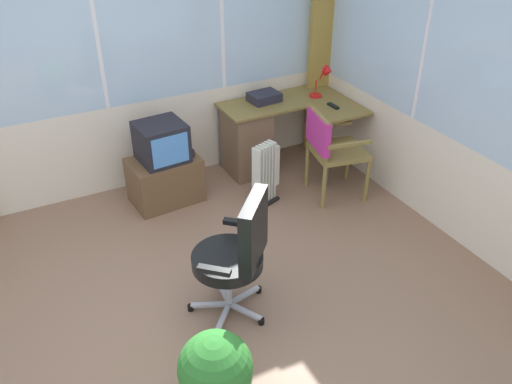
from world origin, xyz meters
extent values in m
cube|color=#85654E|center=(0.00, 0.00, -0.03)|extent=(5.71, 5.38, 0.06)
cube|color=beige|center=(0.00, 2.22, 0.43)|extent=(4.71, 0.06, 0.86)
cube|color=silver|center=(0.00, 2.22, 1.67)|extent=(4.62, 0.06, 1.63)
cube|color=white|center=(0.00, 2.22, 1.67)|extent=(0.04, 0.07, 1.63)
cube|color=white|center=(1.18, 2.22, 1.67)|extent=(0.04, 0.07, 1.63)
cube|color=beige|center=(2.38, 0.00, 0.43)|extent=(0.06, 4.38, 0.86)
cube|color=silver|center=(2.38, 0.00, 1.67)|extent=(0.06, 4.30, 1.63)
cube|color=white|center=(2.38, 0.73, 1.67)|extent=(0.07, 0.04, 1.63)
cube|color=#A38335|center=(2.25, 2.09, 1.28)|extent=(0.27, 0.08, 2.57)
cube|color=olive|center=(1.69, 1.92, 0.71)|extent=(1.29, 0.51, 0.02)
cube|color=olive|center=(2.08, 1.45, 0.71)|extent=(0.51, 0.43, 0.02)
cube|color=brown|center=(1.28, 1.92, 0.34)|extent=(0.40, 0.47, 0.69)
cylinder|color=#4C4C51|center=(1.86, 1.27, 0.35)|extent=(0.04, 0.04, 0.70)
cylinder|color=#4C4C51|center=(1.09, 2.13, 0.35)|extent=(0.04, 0.04, 0.70)
cylinder|color=red|center=(2.05, 1.85, 0.73)|extent=(0.13, 0.13, 0.02)
cylinder|color=red|center=(2.05, 1.85, 0.82)|extent=(0.02, 0.02, 0.15)
cylinder|color=red|center=(2.10, 1.82, 0.97)|extent=(0.02, 0.08, 0.14)
cone|color=red|center=(2.15, 1.78, 1.00)|extent=(0.12, 0.12, 0.12)
cube|color=black|center=(2.06, 1.53, 0.73)|extent=(0.05, 0.15, 0.02)
cube|color=#242330|center=(1.52, 1.97, 0.77)|extent=(0.32, 0.26, 0.09)
cylinder|color=olive|center=(2.04, 0.86, 0.22)|extent=(0.04, 0.04, 0.44)
cylinder|color=olive|center=(2.12, 1.29, 0.22)|extent=(0.04, 0.04, 0.44)
cylinder|color=olive|center=(1.61, 0.95, 0.22)|extent=(0.04, 0.04, 0.44)
cylinder|color=olive|center=(1.69, 1.38, 0.22)|extent=(0.04, 0.04, 0.44)
cube|color=olive|center=(1.87, 1.12, 0.46)|extent=(0.56, 0.56, 0.04)
cube|color=olive|center=(1.65, 1.16, 0.68)|extent=(0.12, 0.43, 0.39)
cube|color=#BE2E85|center=(1.65, 1.16, 0.69)|extent=(0.15, 0.46, 0.33)
cube|color=olive|center=(1.82, 0.90, 0.64)|extent=(0.43, 0.12, 0.03)
cube|color=olive|center=(1.91, 1.34, 0.64)|extent=(0.43, 0.12, 0.03)
cube|color=#B7B7BF|center=(0.16, 0.03, 0.04)|extent=(0.21, 0.23, 0.02)
cylinder|color=black|center=(0.07, -0.07, 0.02)|extent=(0.05, 0.05, 0.05)
cube|color=#B7B7BF|center=(0.33, 0.01, 0.04)|extent=(0.17, 0.26, 0.02)
cylinder|color=black|center=(0.40, -0.11, 0.02)|extent=(0.05, 0.05, 0.05)
cube|color=#B7B7BF|center=(0.39, 0.16, 0.04)|extent=(0.28, 0.09, 0.02)
cylinder|color=black|center=(0.53, 0.19, 0.02)|extent=(0.05, 0.05, 0.05)
cube|color=#B7B7BF|center=(0.27, 0.27, 0.04)|extent=(0.07, 0.28, 0.02)
cylinder|color=black|center=(0.29, 0.41, 0.02)|extent=(0.05, 0.05, 0.05)
cube|color=#B7B7BF|center=(0.13, 0.19, 0.04)|extent=(0.27, 0.15, 0.02)
cylinder|color=black|center=(0.00, 0.25, 0.02)|extent=(0.05, 0.05, 0.05)
cylinder|color=#B7B7BF|center=(0.26, 0.14, 0.24)|extent=(0.05, 0.05, 0.36)
cylinder|color=black|center=(0.26, 0.14, 0.46)|extent=(0.50, 0.50, 0.09)
cube|color=black|center=(0.40, 0.01, 0.74)|extent=(0.35, 0.38, 0.48)
cube|color=black|center=(0.44, 0.34, 0.59)|extent=(0.20, 0.18, 0.04)
cube|color=black|center=(0.08, -0.06, 0.59)|extent=(0.20, 0.18, 0.04)
cube|color=brown|center=(0.34, 1.76, 0.22)|extent=(0.68, 0.49, 0.44)
cube|color=black|center=(0.34, 1.76, 0.62)|extent=(0.45, 0.43, 0.36)
cube|color=#4E91E1|center=(0.36, 1.56, 0.62)|extent=(0.34, 0.04, 0.28)
cube|color=#262628|center=(0.49, 1.77, 0.48)|extent=(0.28, 0.24, 0.07)
cube|color=silver|center=(1.06, 1.25, 0.32)|extent=(0.05, 0.10, 0.59)
cube|color=silver|center=(1.10, 1.27, 0.32)|extent=(0.05, 0.10, 0.59)
cube|color=silver|center=(1.14, 1.28, 0.32)|extent=(0.05, 0.10, 0.59)
cube|color=silver|center=(1.18, 1.30, 0.32)|extent=(0.05, 0.10, 0.59)
cube|color=silver|center=(1.22, 1.31, 0.32)|extent=(0.05, 0.10, 0.59)
cube|color=silver|center=(1.26, 1.32, 0.32)|extent=(0.05, 0.10, 0.59)
cube|color=black|center=(1.18, 1.22, 0.01)|extent=(0.26, 0.12, 0.03)
cube|color=black|center=(1.13, 1.35, 0.01)|extent=(0.26, 0.12, 0.03)
cube|color=silver|center=(1.29, 1.34, 0.35)|extent=(0.08, 0.10, 0.41)
sphere|color=#2C752A|center=(-0.15, -0.57, 0.33)|extent=(0.44, 0.44, 0.44)
camera|label=1|loc=(-0.87, -2.50, 2.80)|focal=37.24mm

